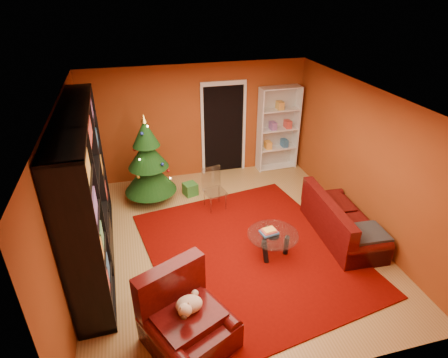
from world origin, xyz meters
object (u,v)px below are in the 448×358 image
object	(u,v)px
christmas_tree	(148,160)
armchair	(189,320)
gift_box_green	(190,189)
rug	(250,251)
coffee_table	(272,244)
acrylic_chair	(215,192)
media_unit	(86,193)
sofa	(344,217)
white_bookshelf	(278,129)
gift_box_red	(150,186)
dog	(189,304)
gift_box_teal	(142,186)

from	to	relation	value
christmas_tree	armchair	xyz separation A→B (m)	(0.16, -3.74, -0.51)
christmas_tree	gift_box_green	xyz separation A→B (m)	(0.83, 0.00, -0.80)
rug	coffee_table	world-z (taller)	coffee_table
acrylic_chair	media_unit	bearing A→B (deg)	-167.21
rug	coffee_table	size ratio (longest dim) A/B	4.46
sofa	coffee_table	size ratio (longest dim) A/B	2.18
gift_box_green	armchair	world-z (taller)	armchair
armchair	acrylic_chair	bearing A→B (deg)	45.46
rug	white_bookshelf	size ratio (longest dim) A/B	1.84
armchair	sofa	distance (m)	3.47
rug	white_bookshelf	xyz separation A→B (m)	(1.65, 2.98, 1.00)
gift_box_red	coffee_table	world-z (taller)	coffee_table
sofa	christmas_tree	bearing A→B (deg)	59.29
rug	sofa	xyz separation A→B (m)	(1.76, 0.03, 0.39)
christmas_tree	gift_box_green	world-z (taller)	christmas_tree
white_bookshelf	dog	distance (m)	5.36
gift_box_teal	acrylic_chair	size ratio (longest dim) A/B	0.35
gift_box_teal	sofa	xyz separation A→B (m)	(3.42, -2.54, 0.26)
rug	dog	distance (m)	2.07
acrylic_chair	gift_box_green	bearing A→B (deg)	108.53
gift_box_green	white_bookshelf	distance (m)	2.58
gift_box_teal	dog	xyz separation A→B (m)	(0.35, -4.06, 0.48)
media_unit	gift_box_red	size ratio (longest dim) A/B	16.05
gift_box_teal	acrylic_chair	distance (m)	1.77
media_unit	christmas_tree	distance (m)	2.01
gift_box_red	armchair	xyz separation A→B (m)	(0.16, -4.17, 0.31)
rug	gift_box_green	xyz separation A→B (m)	(-0.65, 2.19, 0.12)
gift_box_green	acrylic_chair	world-z (taller)	acrylic_chair
gift_box_teal	gift_box_green	xyz separation A→B (m)	(1.00, -0.38, -0.00)
armchair	sofa	bearing A→B (deg)	1.77
gift_box_teal	christmas_tree	bearing A→B (deg)	-66.15
gift_box_teal	armchair	world-z (taller)	armchair
dog	gift_box_green	bearing A→B (deg)	54.64
media_unit	gift_box_green	xyz separation A→B (m)	(1.88, 1.68, -1.14)
gift_box_red	armchair	world-z (taller)	armchair
gift_box_teal	rug	bearing A→B (deg)	-57.24
rug	gift_box_red	world-z (taller)	gift_box_red
rug	christmas_tree	size ratio (longest dim) A/B	1.99
white_bookshelf	sofa	distance (m)	3.01
armchair	dog	size ratio (longest dim) A/B	2.68
gift_box_red	sofa	distance (m)	4.17
media_unit	acrylic_chair	bearing A→B (deg)	22.11
christmas_tree	gift_box_green	size ratio (longest dim) A/B	7.13
media_unit	armchair	size ratio (longest dim) A/B	3.10
armchair	gift_box_green	bearing A→B (deg)	54.46
gift_box_green	sofa	size ratio (longest dim) A/B	0.14
dog	sofa	distance (m)	3.43
gift_box_green	dog	distance (m)	3.77
gift_box_green	gift_box_red	distance (m)	0.94
sofa	coffee_table	bearing A→B (deg)	100.43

